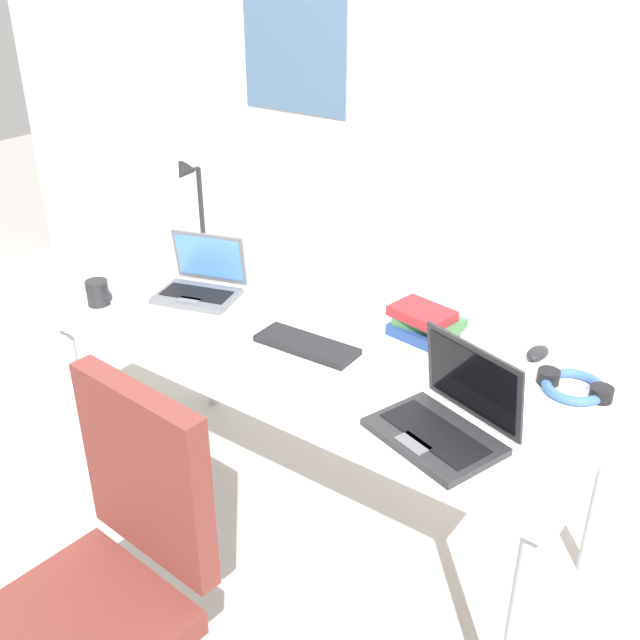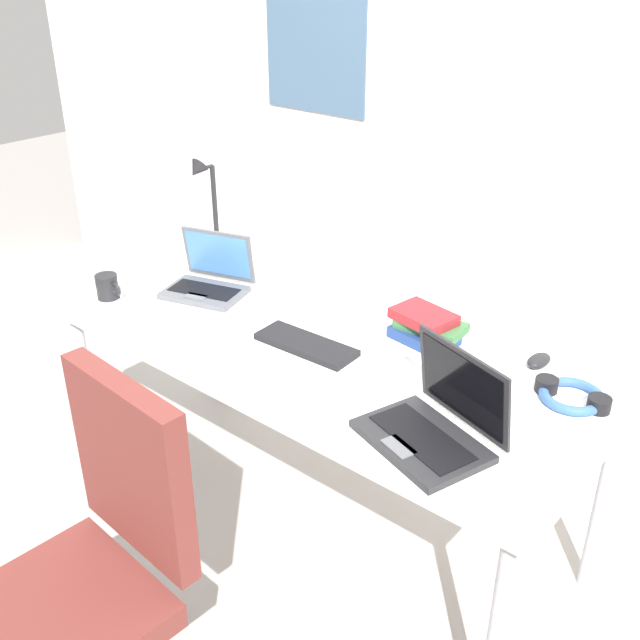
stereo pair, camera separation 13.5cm
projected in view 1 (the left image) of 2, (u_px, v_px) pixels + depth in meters
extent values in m
plane|color=gray|center=(320.00, 522.00, 2.66)|extent=(12.00, 12.00, 0.00)
cube|color=silver|center=(488.00, 104.00, 2.85)|extent=(6.00, 0.12, 2.60)
cube|color=#3F5972|center=(293.00, 22.00, 3.16)|extent=(0.56, 0.01, 0.76)
cube|color=white|center=(320.00, 347.00, 2.32)|extent=(1.80, 0.80, 0.03)
cylinder|color=#B2B5BA|center=(80.00, 405.00, 2.69)|extent=(0.04, 0.04, 0.71)
cylinder|color=#B2B5BA|center=(514.00, 632.00, 1.81)|extent=(0.04, 0.04, 0.71)
cylinder|color=#B2B5BA|center=(209.00, 333.00, 3.18)|extent=(0.04, 0.04, 0.71)
cylinder|color=#B2B5BA|center=(602.00, 485.00, 2.30)|extent=(0.04, 0.04, 0.71)
cylinder|color=black|center=(205.00, 253.00, 2.95)|extent=(0.12, 0.12, 0.02)
cylinder|color=black|center=(201.00, 211.00, 2.87)|extent=(0.02, 0.02, 0.34)
cylinder|color=black|center=(191.00, 170.00, 2.77)|extent=(0.01, 0.08, 0.01)
cone|color=black|center=(183.00, 173.00, 2.74)|extent=(0.07, 0.09, 0.09)
cube|color=#232326|center=(434.00, 437.00, 1.86)|extent=(0.37, 0.31, 0.02)
cube|color=black|center=(434.00, 433.00, 1.86)|extent=(0.31, 0.20, 0.00)
cube|color=#595B60|center=(413.00, 443.00, 1.82)|extent=(0.10, 0.07, 0.00)
cube|color=#232326|center=(473.00, 381.00, 1.87)|extent=(0.32, 0.13, 0.22)
cube|color=black|center=(472.00, 381.00, 1.87)|extent=(0.28, 0.11, 0.18)
cube|color=#515459|center=(198.00, 296.00, 2.60)|extent=(0.32, 0.26, 0.02)
cube|color=black|center=(197.00, 293.00, 2.59)|extent=(0.26, 0.17, 0.00)
cube|color=#595B60|center=(189.00, 300.00, 2.54)|extent=(0.09, 0.06, 0.00)
cube|color=#515459|center=(210.00, 257.00, 2.64)|extent=(0.27, 0.11, 0.19)
cube|color=#3F72BF|center=(209.00, 258.00, 2.63)|extent=(0.24, 0.10, 0.16)
cube|color=black|center=(307.00, 345.00, 2.28)|extent=(0.33, 0.13, 0.02)
ellipsoid|color=black|center=(538.00, 353.00, 2.22)|extent=(0.06, 0.10, 0.03)
cube|color=black|center=(487.00, 379.00, 2.12)|extent=(0.11, 0.15, 0.01)
torus|color=#335999|center=(574.00, 387.00, 2.06)|extent=(0.18, 0.18, 0.03)
cylinder|color=black|center=(548.00, 377.00, 2.10)|extent=(0.06, 0.06, 0.04)
cylinder|color=black|center=(601.00, 394.00, 2.02)|extent=(0.06, 0.06, 0.04)
cube|color=navy|center=(423.00, 332.00, 2.34)|extent=(0.21, 0.16, 0.04)
cube|color=#336638|center=(429.00, 322.00, 2.33)|extent=(0.22, 0.13, 0.03)
cube|color=maroon|center=(422.00, 313.00, 2.32)|extent=(0.21, 0.16, 0.03)
cylinder|color=black|center=(98.00, 293.00, 2.54)|extent=(0.08, 0.08, 0.09)
torus|color=black|center=(107.00, 295.00, 2.51)|extent=(0.05, 0.01, 0.05)
cube|color=brown|center=(75.00, 632.00, 1.74)|extent=(0.47, 0.47, 0.07)
cube|color=brown|center=(145.00, 474.00, 1.76)|extent=(0.42, 0.09, 0.48)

